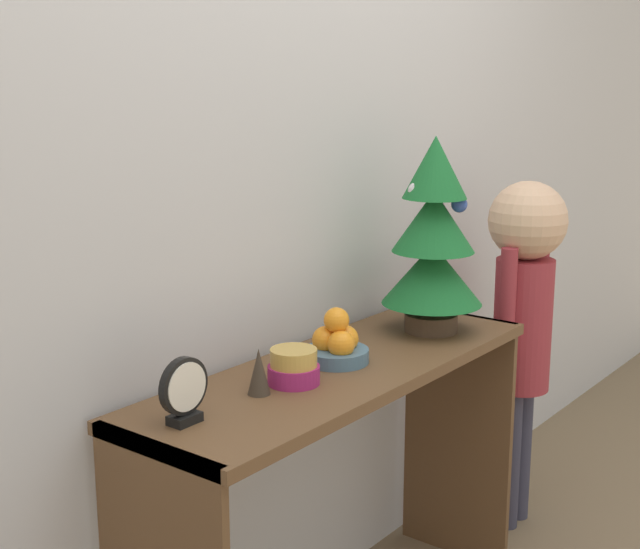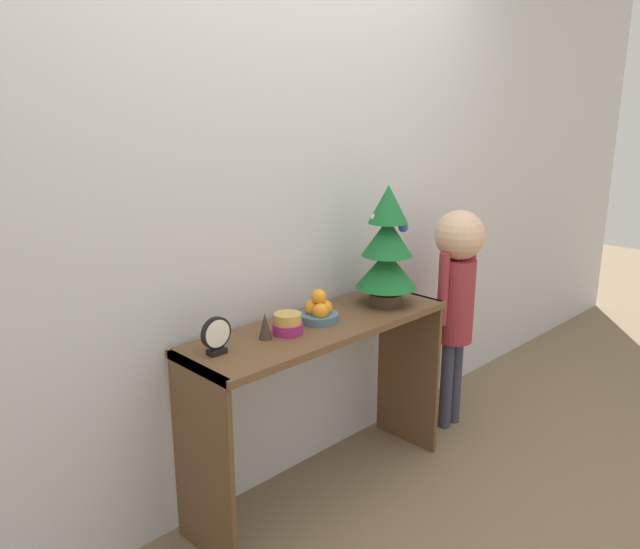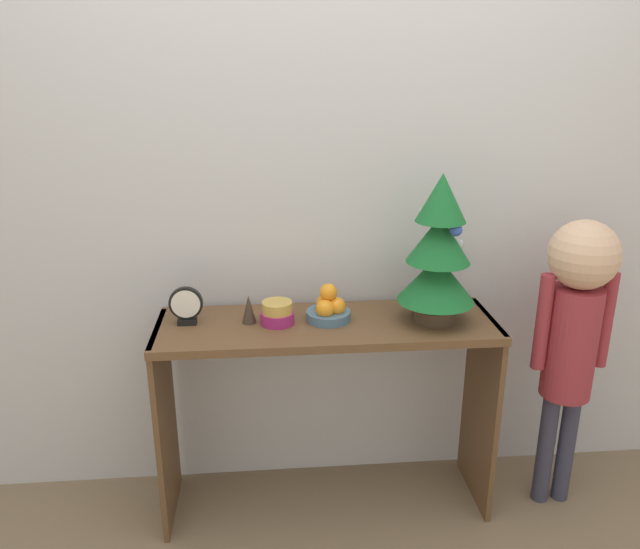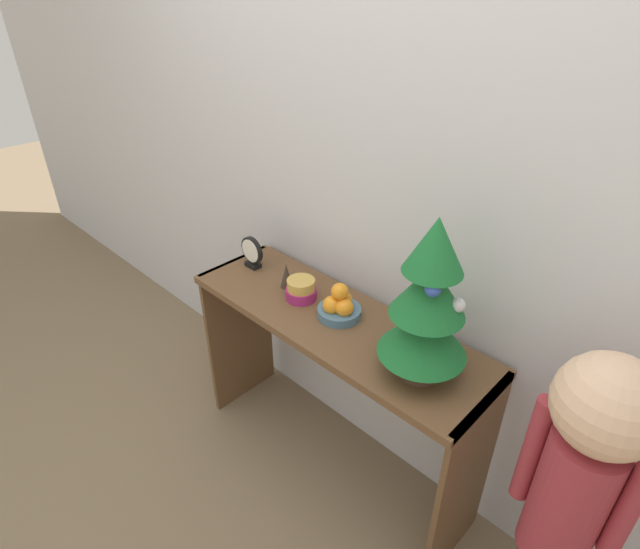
# 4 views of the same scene
# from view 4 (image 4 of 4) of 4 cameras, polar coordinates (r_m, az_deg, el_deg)

# --- Properties ---
(ground_plane) EXTENTS (12.00, 12.00, 0.00)m
(ground_plane) POSITION_cam_4_polar(r_m,az_deg,el_deg) (2.29, -2.34, -22.94)
(ground_plane) COLOR #7A664C
(back_wall) EXTENTS (7.00, 0.05, 2.50)m
(back_wall) POSITION_cam_4_polar(r_m,az_deg,el_deg) (1.77, 7.22, 10.99)
(back_wall) COLOR silver
(back_wall) RESTS_ON ground_plane
(console_table) EXTENTS (1.22, 0.39, 0.78)m
(console_table) POSITION_cam_4_polar(r_m,az_deg,el_deg) (1.94, 1.51, -9.17)
(console_table) COLOR brown
(console_table) RESTS_ON ground_plane
(mini_tree) EXTENTS (0.28, 0.28, 0.54)m
(mini_tree) POSITION_cam_4_polar(r_m,az_deg,el_deg) (1.48, 12.21, -3.38)
(mini_tree) COLOR #4C3828
(mini_tree) RESTS_ON console_table
(fruit_bowl) EXTENTS (0.16, 0.16, 0.14)m
(fruit_bowl) POSITION_cam_4_polar(r_m,az_deg,el_deg) (1.81, 2.24, -3.62)
(fruit_bowl) COLOR #476B84
(fruit_bowl) RESTS_ON console_table
(singing_bowl) EXTENTS (0.12, 0.12, 0.08)m
(singing_bowl) POSITION_cam_4_polar(r_m,az_deg,el_deg) (1.91, -2.18, -1.73)
(singing_bowl) COLOR #9E2366
(singing_bowl) RESTS_ON console_table
(desk_clock) EXTENTS (0.12, 0.04, 0.14)m
(desk_clock) POSITION_cam_4_polar(r_m,az_deg,el_deg) (2.12, -7.79, 2.50)
(desk_clock) COLOR black
(desk_clock) RESTS_ON console_table
(figurine) EXTENTS (0.05, 0.05, 0.10)m
(figurine) POSITION_cam_4_polar(r_m,az_deg,el_deg) (1.98, -3.87, -0.10)
(figurine) COLOR #382D23
(figurine) RESTS_ON console_table
(child_figure) EXTENTS (0.29, 0.25, 1.15)m
(child_figure) POSITION_cam_4_polar(r_m,az_deg,el_deg) (1.49, 27.50, -19.55)
(child_figure) COLOR #38384C
(child_figure) RESTS_ON ground_plane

